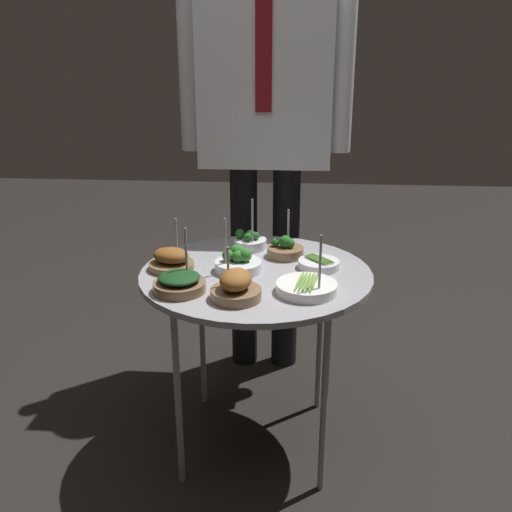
# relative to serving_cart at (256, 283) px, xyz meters

# --- Properties ---
(ground_plane) EXTENTS (8.00, 8.00, 0.00)m
(ground_plane) POSITION_rel_serving_cart_xyz_m (0.00, 0.00, -0.58)
(ground_plane) COLOR black
(serving_cart) EXTENTS (0.71, 0.71, 0.62)m
(serving_cart) POSITION_rel_serving_cart_xyz_m (0.00, 0.00, 0.00)
(serving_cart) COLOR #939399
(serving_cart) RESTS_ON ground_plane
(bowl_broccoli_mid_right) EXTENTS (0.14, 0.14, 0.17)m
(bowl_broccoli_mid_right) POSITION_rel_serving_cart_xyz_m (-0.06, 0.00, 0.07)
(bowl_broccoli_mid_right) COLOR silver
(bowl_broccoli_mid_right) RESTS_ON serving_cart
(bowl_broccoli_near_rim) EXTENTS (0.11, 0.11, 0.18)m
(bowl_broccoli_near_rim) POSITION_rel_serving_cart_xyz_m (-0.04, 0.21, 0.06)
(bowl_broccoli_near_rim) COLOR silver
(bowl_broccoli_near_rim) RESTS_ON serving_cart
(bowl_roast_center) EXTENTS (0.14, 0.14, 0.14)m
(bowl_roast_center) POSITION_rel_serving_cart_xyz_m (-0.04, -0.21, 0.07)
(bowl_roast_center) COLOR brown
(bowl_roast_center) RESTS_ON serving_cart
(bowl_asparagus_mid_left) EXTENTS (0.17, 0.17, 0.18)m
(bowl_asparagus_mid_left) POSITION_rel_serving_cart_xyz_m (0.15, -0.15, 0.06)
(bowl_asparagus_mid_left) COLOR white
(bowl_asparagus_mid_left) RESTS_ON serving_cart
(bowl_broccoli_back_left) EXTENTS (0.12, 0.12, 0.15)m
(bowl_broccoli_back_left) POSITION_rel_serving_cart_xyz_m (0.08, 0.14, 0.06)
(bowl_broccoli_back_left) COLOR brown
(bowl_broccoli_back_left) RESTS_ON serving_cart
(bowl_asparagus_front_right) EXTENTS (0.13, 0.13, 0.03)m
(bowl_asparagus_front_right) POSITION_rel_serving_cart_xyz_m (0.19, 0.04, 0.05)
(bowl_asparagus_front_right) COLOR silver
(bowl_asparagus_front_right) RESTS_ON serving_cart
(bowl_roast_front_left) EXTENTS (0.14, 0.14, 0.15)m
(bowl_roast_front_left) POSITION_rel_serving_cart_xyz_m (-0.26, -0.00, 0.07)
(bowl_roast_front_left) COLOR brown
(bowl_roast_front_left) RESTS_ON serving_cart
(bowl_spinach_front_center) EXTENTS (0.15, 0.15, 0.17)m
(bowl_spinach_front_center) POSITION_rel_serving_cart_xyz_m (-0.20, -0.17, 0.06)
(bowl_spinach_front_center) COLOR brown
(bowl_spinach_front_center) RESTS_ON serving_cart
(waiter_figure) EXTENTS (0.64, 0.24, 1.72)m
(waiter_figure) POSITION_rel_serving_cart_xyz_m (-0.01, 0.54, 0.51)
(waiter_figure) COLOR black
(waiter_figure) RESTS_ON ground_plane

